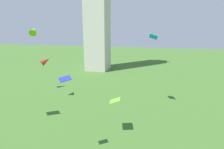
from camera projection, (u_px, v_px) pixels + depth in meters
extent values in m
cone|color=#B3291D|center=(46.00, 61.00, 33.93)|extent=(2.23, 2.25, 1.80)
cube|color=#262BBC|center=(65.00, 79.00, 14.99)|extent=(1.12, 1.04, 0.44)
cube|color=#76D730|center=(115.00, 101.00, 19.74)|extent=(1.40, 1.87, 0.67)
cone|color=#6BCE0F|center=(34.00, 31.00, 27.15)|extent=(1.65, 2.10, 1.66)
cube|color=#0480D5|center=(153.00, 37.00, 25.61)|extent=(1.30, 1.57, 0.96)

